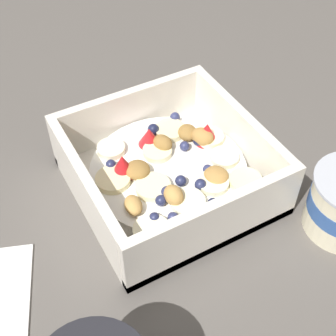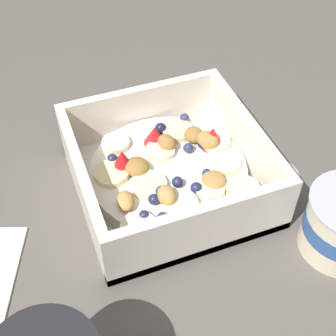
{
  "view_description": "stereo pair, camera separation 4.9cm",
  "coord_description": "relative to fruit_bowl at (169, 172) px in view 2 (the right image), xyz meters",
  "views": [
    {
      "loc": [
        0.17,
        0.31,
        0.39
      ],
      "look_at": [
        0.0,
        0.02,
        0.03
      ],
      "focal_mm": 50.47,
      "sensor_mm": 36.0,
      "label": 1
    },
    {
      "loc": [
        0.12,
        0.33,
        0.39
      ],
      "look_at": [
        0.0,
        0.02,
        0.03
      ],
      "focal_mm": 50.47,
      "sensor_mm": 36.0,
      "label": 2
    }
  ],
  "objects": [
    {
      "name": "ground_plane",
      "position": [
        0.0,
        -0.02,
        -0.02
      ],
      "size": [
        2.4,
        2.4,
        0.0
      ],
      "primitive_type": "plane",
      "color": "#56514C"
    },
    {
      "name": "fruit_bowl",
      "position": [
        0.0,
        0.0,
        0.0
      ],
      "size": [
        0.19,
        0.19,
        0.07
      ],
      "color": "white",
      "rests_on": "ground"
    },
    {
      "name": "spoon",
      "position": [
        -0.11,
        -0.0,
        -0.02
      ],
      "size": [
        0.11,
        0.15,
        0.01
      ],
      "color": "silver",
      "rests_on": "ground"
    }
  ]
}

